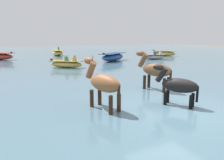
% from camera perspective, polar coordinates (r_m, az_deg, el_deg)
% --- Properties ---
extents(ground_plane, '(120.00, 120.00, 0.00)m').
position_cam_1_polar(ground_plane, '(7.67, 16.10, -9.84)').
color(ground_plane, '#666051').
extents(water_surface, '(90.00, 90.00, 0.37)m').
position_cam_1_polar(water_surface, '(16.17, -8.56, 2.20)').
color(water_surface, '#476675').
rests_on(water_surface, ground).
extents(horse_lead_chestnut, '(0.83, 1.88, 2.04)m').
position_cam_1_polar(horse_lead_chestnut, '(6.97, -2.39, -1.16)').
color(horse_lead_chestnut, brown).
rests_on(horse_lead_chestnut, ground).
extents(horse_trailing_black, '(1.10, 1.53, 1.78)m').
position_cam_1_polar(horse_trailing_black, '(7.68, 17.18, -1.67)').
color(horse_trailing_black, black).
rests_on(horse_trailing_black, ground).
extents(horse_flank_bay, '(0.96, 1.92, 2.10)m').
position_cam_1_polar(horse_flank_bay, '(9.74, 11.50, 2.44)').
color(horse_flank_bay, brown).
rests_on(horse_flank_bay, ground).
extents(boat_far_inshore, '(2.62, 2.45, 1.02)m').
position_cam_1_polar(boat_far_inshore, '(17.25, -12.16, 4.22)').
color(boat_far_inshore, gold).
rests_on(boat_far_inshore, water_surface).
extents(boat_far_offshore, '(3.76, 3.08, 0.92)m').
position_cam_1_polar(boat_far_offshore, '(21.82, 0.25, 6.18)').
color(boat_far_offshore, '#28518E').
rests_on(boat_far_offshore, water_surface).
extents(boat_mid_channel, '(2.73, 2.90, 0.77)m').
position_cam_1_polar(boat_mid_channel, '(28.79, 13.81, 6.96)').
color(boat_mid_channel, gold).
rests_on(boat_mid_channel, water_surface).
extents(boat_distant_east, '(1.42, 3.75, 1.19)m').
position_cam_1_polar(boat_distant_east, '(29.64, -14.43, 7.12)').
color(boat_distant_east, gold).
rests_on(boat_distant_east, water_surface).
extents(boat_distant_west, '(2.58, 1.64, 1.00)m').
position_cam_1_polar(boat_distant_west, '(23.91, 11.29, 6.15)').
color(boat_distant_west, '#B2AD9E').
rests_on(boat_distant_west, water_surface).
extents(channel_buoy, '(0.37, 0.37, 0.85)m').
position_cam_1_polar(channel_buoy, '(18.42, -5.14, 4.57)').
color(channel_buoy, silver).
rests_on(channel_buoy, water_surface).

